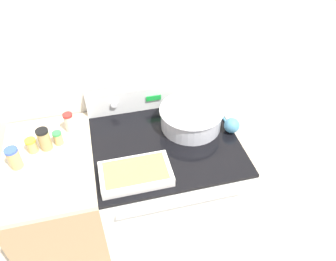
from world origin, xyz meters
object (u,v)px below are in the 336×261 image
(ladle, at_px, (231,125))
(spice_jar_blue_cap, at_px, (14,158))
(spice_jar_green_cap, at_px, (58,138))
(casserole_dish, at_px, (136,173))
(mixing_bowl, at_px, (191,116))
(spice_jar_black_cap, at_px, (44,139))
(spice_jar_yellow_cap, at_px, (32,145))
(spice_jar_red_cap, at_px, (69,122))

(ladle, relative_size, spice_jar_blue_cap, 2.53)
(spice_jar_green_cap, relative_size, spice_jar_blue_cap, 0.65)
(casserole_dish, relative_size, spice_jar_green_cap, 4.49)
(casserole_dish, bearing_deg, mixing_bowl, 39.38)
(casserole_dish, distance_m, spice_jar_black_cap, 0.53)
(spice_jar_yellow_cap, bearing_deg, spice_jar_blue_cap, -127.51)
(spice_jar_green_cap, bearing_deg, mixing_bowl, -1.60)
(spice_jar_red_cap, bearing_deg, casserole_dish, -54.71)
(spice_jar_red_cap, xyz_separation_m, spice_jar_blue_cap, (-0.27, -0.21, 0.00))
(spice_jar_blue_cap, bearing_deg, spice_jar_red_cap, 38.36)
(spice_jar_black_cap, relative_size, spice_jar_blue_cap, 1.06)
(spice_jar_green_cap, xyz_separation_m, spice_jar_yellow_cap, (-0.13, -0.03, 0.00))
(casserole_dish, bearing_deg, spice_jar_black_cap, 144.24)
(mixing_bowl, distance_m, spice_jar_blue_cap, 0.95)
(spice_jar_black_cap, bearing_deg, spice_jar_blue_cap, -144.73)
(mixing_bowl, bearing_deg, spice_jar_yellow_cap, -179.61)
(spice_jar_yellow_cap, xyz_separation_m, spice_jar_blue_cap, (-0.07, -0.09, 0.02))
(mixing_bowl, xyz_separation_m, spice_jar_blue_cap, (-0.94, -0.10, 0.00))
(ladle, bearing_deg, mixing_bowl, 155.65)
(spice_jar_black_cap, relative_size, spice_jar_yellow_cap, 1.58)
(casserole_dish, bearing_deg, spice_jar_yellow_cap, 148.69)
(casserole_dish, distance_m, spice_jar_blue_cap, 0.61)
(spice_jar_red_cap, xyz_separation_m, spice_jar_green_cap, (-0.06, -0.09, -0.02))
(mixing_bowl, height_order, ladle, mixing_bowl)
(casserole_dish, relative_size, spice_jar_black_cap, 2.77)
(spice_jar_black_cap, xyz_separation_m, spice_jar_yellow_cap, (-0.07, -0.01, -0.02))
(spice_jar_red_cap, bearing_deg, spice_jar_blue_cap, -141.64)
(mixing_bowl, relative_size, spice_jar_green_cap, 4.69)
(mixing_bowl, bearing_deg, casserole_dish, -140.62)
(spice_jar_green_cap, distance_m, spice_jar_blue_cap, 0.24)
(mixing_bowl, xyz_separation_m, ladle, (0.21, -0.09, -0.03))
(casserole_dish, bearing_deg, spice_jar_red_cap, 125.29)
(ladle, distance_m, spice_jar_blue_cap, 1.15)
(casserole_dish, xyz_separation_m, spice_jar_green_cap, (-0.36, 0.33, 0.02))
(mixing_bowl, distance_m, casserole_dish, 0.49)
(spice_jar_green_cap, bearing_deg, spice_jar_black_cap, -161.82)
(spice_jar_blue_cap, bearing_deg, spice_jar_yellow_cap, 52.49)
(spice_jar_green_cap, bearing_deg, ladle, -6.93)
(spice_jar_red_cap, bearing_deg, ladle, -13.26)
(mixing_bowl, xyz_separation_m, spice_jar_green_cap, (-0.74, 0.02, -0.02))
(spice_jar_red_cap, bearing_deg, spice_jar_green_cap, -124.94)
(casserole_dish, distance_m, spice_jar_red_cap, 0.52)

